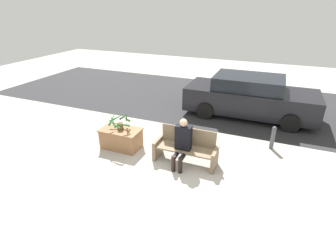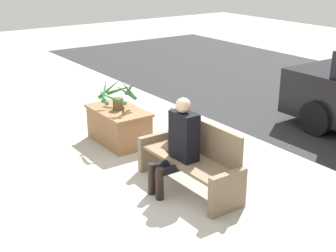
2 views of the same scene
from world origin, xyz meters
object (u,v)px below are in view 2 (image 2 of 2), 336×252
(bench, at_px, (192,159))
(potted_plant, at_px, (117,94))
(person_seated, at_px, (179,142))
(planter_box, at_px, (119,125))

(bench, xyz_separation_m, potted_plant, (-1.95, -0.02, 0.43))
(bench, height_order, potted_plant, potted_plant)
(person_seated, distance_m, planter_box, 1.95)
(planter_box, height_order, potted_plant, potted_plant)
(bench, height_order, planter_box, bench)
(person_seated, height_order, planter_box, person_seated)
(planter_box, bearing_deg, bench, 0.20)
(bench, relative_size, person_seated, 1.31)
(person_seated, distance_m, potted_plant, 1.92)
(potted_plant, bearing_deg, bench, 0.52)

